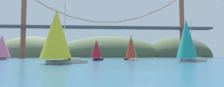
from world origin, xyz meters
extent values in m
plane|color=navy|center=(0.00, 0.00, 0.00)|extent=(360.00, 360.00, 0.00)
ellipsoid|color=#4C5B3D|center=(5.00, 135.00, 0.00)|extent=(89.96, 44.00, 33.87)
ellipsoid|color=#5B6647|center=(-55.00, 135.00, 0.00)|extent=(58.24, 44.00, 32.65)
ellipsoid|color=#425138|center=(60.00, 135.00, 0.00)|extent=(57.01, 44.00, 33.60)
cylinder|color=brown|center=(-47.11, 95.00, 18.96)|extent=(2.80, 2.80, 37.92)
cylinder|color=brown|center=(47.11, 95.00, 18.96)|extent=(2.80, 2.80, 37.92)
cube|color=#47474C|center=(0.00, 95.00, 18.08)|extent=(130.22, 6.00, 1.20)
cylinder|color=brown|center=(-40.38, 95.00, 33.80)|extent=(13.72, 0.50, 8.67)
cylinder|color=brown|center=(-26.92, 95.00, 26.92)|extent=(13.65, 0.50, 5.96)
cylinder|color=brown|center=(-13.46, 95.00, 22.80)|extent=(13.56, 0.50, 3.24)
cylinder|color=brown|center=(0.00, 95.00, 21.43)|extent=(13.46, 0.50, 0.50)
cylinder|color=brown|center=(13.46, 95.00, 22.80)|extent=(13.56, 0.50, 3.24)
cylinder|color=brown|center=(26.92, 95.00, 26.92)|extent=(13.65, 0.50, 5.96)
cylinder|color=brown|center=(40.38, 95.00, 33.80)|extent=(13.72, 0.50, 8.67)
cube|color=#191E4C|center=(-4.03, 43.14, 0.36)|extent=(3.35, 5.66, 0.73)
cube|color=beige|center=(-3.65, 44.07, 0.91)|extent=(1.62, 2.04, 0.36)
cylinder|color=#B2B2B7|center=(-4.24, 42.62, 3.88)|extent=(0.14, 0.14, 6.31)
cone|color=#B21423|center=(-4.70, 41.49, 3.71)|extent=(4.62, 4.62, 5.37)
cone|color=pink|center=(-38.27, 52.88, 4.94)|extent=(6.60, 6.60, 7.91)
cube|color=#B7B2A8|center=(-10.05, 20.63, 0.36)|extent=(7.52, 7.03, 0.72)
cube|color=beige|center=(-8.95, 21.62, 0.90)|extent=(3.02, 2.94, 0.36)
cylinder|color=#B2B2B7|center=(-10.67, 20.08, 6.38)|extent=(0.14, 0.14, 11.33)
cone|color=yellow|center=(-12.01, 18.88, 5.67)|extent=(8.13, 8.13, 9.31)
cube|color=#B7B2A8|center=(19.85, 29.31, 0.37)|extent=(7.84, 5.15, 0.74)
cube|color=beige|center=(21.11, 29.91, 0.92)|extent=(2.89, 2.44, 0.36)
cylinder|color=#B2B2B7|center=(19.16, 28.97, 5.95)|extent=(0.14, 0.14, 10.41)
cone|color=teal|center=(17.62, 28.24, 5.83)|extent=(6.49, 6.49, 9.58)
cube|color=black|center=(6.95, 48.99, 0.32)|extent=(4.86, 7.07, 0.64)
cube|color=beige|center=(6.36, 47.87, 0.82)|extent=(2.25, 2.63, 0.36)
cylinder|color=#B2B2B7|center=(7.28, 49.62, 4.79)|extent=(0.14, 0.14, 8.30)
cone|color=green|center=(8.00, 50.99, 4.54)|extent=(5.44, 5.44, 7.21)
cube|color=white|center=(6.26, 40.34, 0.29)|extent=(3.75, 5.74, 0.57)
cube|color=beige|center=(6.67, 41.26, 0.75)|extent=(1.85, 2.13, 0.36)
cylinder|color=#B2B2B7|center=(6.03, 39.83, 4.24)|extent=(0.14, 0.14, 7.32)
cone|color=red|center=(5.53, 38.71, 4.18)|extent=(4.15, 4.15, 6.60)
camera|label=1|loc=(-4.22, -17.16, 1.63)|focal=30.54mm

